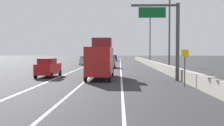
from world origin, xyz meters
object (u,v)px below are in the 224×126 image
Objects in this scene: overhead_sign_gantry at (170,32)px; car_red_5 at (48,68)px; car_yellow_2 at (104,58)px; car_blue_4 at (114,58)px; car_gray_1 at (110,62)px; box_truck at (101,60)px; speed_advisory_sign at (185,65)px; lamp_post_right_second at (168,27)px; lamp_post_right_third at (149,36)px; car_silver_0 at (85,60)px; car_green_3 at (94,58)px.

overhead_sign_gantry is 1.59× the size of car_red_5.
car_red_5 is (-2.95, -60.23, 0.11)m from car_yellow_2.
car_blue_4 is at bearing 96.20° from overhead_sign_gantry.
car_gray_1 is (-6.55, 22.71, -3.68)m from overhead_sign_gantry.
box_truck reaches higher than car_blue_4.
speed_advisory_sign is (0.44, -4.26, -2.96)m from overhead_sign_gantry.
lamp_post_right_second is at bearing -77.45° from car_yellow_2.
overhead_sign_gantry is 64.98m from car_yellow_2.
box_truck is (-7.30, 6.66, 0.24)m from speed_advisory_sign.
lamp_post_right_third is at bearing 90.11° from lamp_post_right_second.
car_yellow_2 is (-3.37, 41.40, -0.10)m from car_gray_1.
lamp_post_right_third is 31.62m from car_yellow_2.
car_yellow_2 is 1.01× the size of car_red_5.
car_silver_0 is 30.40m from car_yellow_2.
car_blue_4 is (6.17, 2.66, -0.06)m from car_green_3.
speed_advisory_sign is 27.88m from car_gray_1.
overhead_sign_gantry is 1.68× the size of car_gray_1.
car_silver_0 is 1.01× the size of car_red_5.
lamp_post_right_third is at bearing 75.33° from box_truck.
car_red_5 reaches higher than car_yellow_2.
car_green_3 is at bearing 102.39° from overhead_sign_gantry.
car_yellow_2 is at bearing 64.75° from car_green_3.
car_green_3 is 6.72m from car_blue_4.
lamp_post_right_second is at bearing 27.56° from car_red_5.
car_blue_4 is at bearing 77.44° from car_silver_0.
lamp_post_right_third is 2.50× the size of car_gray_1.
lamp_post_right_second is at bearing -57.20° from car_silver_0.
box_truck is at bearing 160.72° from overhead_sign_gantry.
box_truck is at bearing -13.79° from car_red_5.
overhead_sign_gantry reaches higher than speed_advisory_sign.
lamp_post_right_second is 2.38× the size of car_blue_4.
speed_advisory_sign is at bearing -91.87° from lamp_post_right_third.
lamp_post_right_third is 1.31× the size of box_truck.
lamp_post_right_third is at bearing -57.65° from car_green_3.
car_green_3 reaches higher than car_yellow_2.
car_blue_4 is (-7.04, 65.02, -0.82)m from speed_advisory_sign.
box_truck is at bearing -83.95° from car_green_3.
car_yellow_2 is 60.31m from car_red_5.
lamp_post_right_second reaches higher than car_green_3.
car_blue_4 is at bearing 23.36° from car_green_3.
car_silver_0 is 1.07× the size of car_gray_1.
lamp_post_right_second reaches higher than car_red_5.
car_gray_1 is at bearing -61.46° from car_silver_0.
box_truck reaches higher than car_gray_1.
car_silver_0 is 1.01× the size of car_yellow_2.
car_green_3 is (-6.21, 35.38, -0.04)m from car_gray_1.
car_green_3 is at bearing -115.25° from car_yellow_2.
car_green_3 is at bearing -156.64° from car_blue_4.
box_truck is at bearing -104.67° from lamp_post_right_third.
car_silver_0 is 0.56× the size of box_truck.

